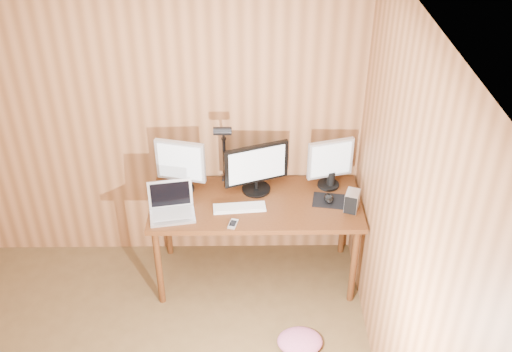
{
  "coord_description": "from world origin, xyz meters",
  "views": [
    {
      "loc": [
        0.89,
        -2.05,
        3.44
      ],
      "look_at": [
        0.93,
        1.58,
        1.02
      ],
      "focal_mm": 42.0,
      "sensor_mm": 36.0,
      "label": 1
    }
  ],
  "objects_px": {
    "phone": "(233,224)",
    "desk_lamp": "(223,145)",
    "laptop": "(172,206)",
    "hard_drive": "(352,201)",
    "desk": "(256,209)",
    "monitor_center": "(256,168)",
    "monitor_left": "(181,165)",
    "mouse": "(329,198)",
    "monitor_right": "(330,162)",
    "speaker": "(331,180)",
    "keyboard": "(239,208)"
  },
  "relations": [
    {
      "from": "monitor_center",
      "to": "hard_drive",
      "type": "height_order",
      "value": "monitor_center"
    },
    {
      "from": "speaker",
      "to": "desk_lamp",
      "type": "xyz_separation_m",
      "value": [
        -0.84,
        0.04,
        0.3
      ]
    },
    {
      "from": "laptop",
      "to": "phone",
      "type": "xyz_separation_m",
      "value": [
        0.46,
        -0.15,
        -0.05
      ]
    },
    {
      "from": "monitor_center",
      "to": "monitor_right",
      "type": "bearing_deg",
      "value": -14.65
    },
    {
      "from": "monitor_left",
      "to": "desk_lamp",
      "type": "distance_m",
      "value": 0.36
    },
    {
      "from": "laptop",
      "to": "monitor_center",
      "type": "bearing_deg",
      "value": 14.31
    },
    {
      "from": "monitor_center",
      "to": "mouse",
      "type": "height_order",
      "value": "monitor_center"
    },
    {
      "from": "speaker",
      "to": "desk_lamp",
      "type": "relative_size",
      "value": 0.22
    },
    {
      "from": "monitor_left",
      "to": "keyboard",
      "type": "relative_size",
      "value": 1.09
    },
    {
      "from": "laptop",
      "to": "phone",
      "type": "bearing_deg",
      "value": -28.09
    },
    {
      "from": "desk_lamp",
      "to": "hard_drive",
      "type": "bearing_deg",
      "value": -28.33
    },
    {
      "from": "monitor_center",
      "to": "desk_lamp",
      "type": "relative_size",
      "value": 0.84
    },
    {
      "from": "keyboard",
      "to": "hard_drive",
      "type": "xyz_separation_m",
      "value": [
        0.84,
        -0.02,
        0.07
      ]
    },
    {
      "from": "desk",
      "to": "laptop",
      "type": "height_order",
      "value": "laptop"
    },
    {
      "from": "monitor_right",
      "to": "desk_lamp",
      "type": "xyz_separation_m",
      "value": [
        -0.82,
        0.03,
        0.14
      ]
    },
    {
      "from": "monitor_left",
      "to": "monitor_right",
      "type": "height_order",
      "value": "monitor_left"
    },
    {
      "from": "keyboard",
      "to": "speaker",
      "type": "relative_size",
      "value": 3.03
    },
    {
      "from": "desk",
      "to": "hard_drive",
      "type": "height_order",
      "value": "hard_drive"
    },
    {
      "from": "phone",
      "to": "speaker",
      "type": "xyz_separation_m",
      "value": [
        0.76,
        0.48,
        0.06
      ]
    },
    {
      "from": "monitor_left",
      "to": "desk_lamp",
      "type": "height_order",
      "value": "desk_lamp"
    },
    {
      "from": "laptop",
      "to": "hard_drive",
      "type": "height_order",
      "value": "laptop"
    },
    {
      "from": "monitor_left",
      "to": "monitor_center",
      "type": "bearing_deg",
      "value": 12.75
    },
    {
      "from": "monitor_right",
      "to": "desk_lamp",
      "type": "bearing_deg",
      "value": 162.38
    },
    {
      "from": "monitor_center",
      "to": "hard_drive",
      "type": "xyz_separation_m",
      "value": [
        0.71,
        -0.26,
        -0.13
      ]
    },
    {
      "from": "desk_lamp",
      "to": "laptop",
      "type": "bearing_deg",
      "value": -145.5
    },
    {
      "from": "keyboard",
      "to": "phone",
      "type": "distance_m",
      "value": 0.2
    },
    {
      "from": "phone",
      "to": "desk_lamp",
      "type": "distance_m",
      "value": 0.63
    },
    {
      "from": "keyboard",
      "to": "desk_lamp",
      "type": "bearing_deg",
      "value": 105.44
    },
    {
      "from": "desk",
      "to": "hard_drive",
      "type": "bearing_deg",
      "value": -13.66
    },
    {
      "from": "keyboard",
      "to": "desk_lamp",
      "type": "height_order",
      "value": "desk_lamp"
    },
    {
      "from": "monitor_right",
      "to": "mouse",
      "type": "height_order",
      "value": "monitor_right"
    },
    {
      "from": "monitor_left",
      "to": "mouse",
      "type": "xyz_separation_m",
      "value": [
        1.13,
        -0.16,
        -0.21
      ]
    },
    {
      "from": "hard_drive",
      "to": "monitor_right",
      "type": "bearing_deg",
      "value": 133.42
    },
    {
      "from": "hard_drive",
      "to": "phone",
      "type": "distance_m",
      "value": 0.9
    },
    {
      "from": "desk",
      "to": "monitor_center",
      "type": "distance_m",
      "value": 0.34
    },
    {
      "from": "monitor_right",
      "to": "hard_drive",
      "type": "relative_size",
      "value": 2.54
    },
    {
      "from": "mouse",
      "to": "speaker",
      "type": "xyz_separation_m",
      "value": [
        0.04,
        0.19,
        0.04
      ]
    },
    {
      "from": "monitor_left",
      "to": "desk_lamp",
      "type": "relative_size",
      "value": 0.74
    },
    {
      "from": "mouse",
      "to": "monitor_right",
      "type": "bearing_deg",
      "value": 96.52
    },
    {
      "from": "speaker",
      "to": "monitor_right",
      "type": "bearing_deg",
      "value": 151.08
    },
    {
      "from": "monitor_center",
      "to": "monitor_left",
      "type": "height_order",
      "value": "monitor_left"
    },
    {
      "from": "monitor_right",
      "to": "mouse",
      "type": "xyz_separation_m",
      "value": [
        -0.02,
        -0.2,
        -0.2
      ]
    },
    {
      "from": "keyboard",
      "to": "hard_drive",
      "type": "height_order",
      "value": "hard_drive"
    },
    {
      "from": "laptop",
      "to": "mouse",
      "type": "bearing_deg",
      "value": -3.34
    },
    {
      "from": "monitor_center",
      "to": "speaker",
      "type": "distance_m",
      "value": 0.61
    },
    {
      "from": "laptop",
      "to": "speaker",
      "type": "xyz_separation_m",
      "value": [
        1.22,
        0.32,
        0.01
      ]
    },
    {
      "from": "speaker",
      "to": "keyboard",
      "type": "bearing_deg",
      "value": -158.49
    },
    {
      "from": "desk",
      "to": "monitor_center",
      "type": "bearing_deg",
      "value": 87.08
    },
    {
      "from": "monitor_center",
      "to": "keyboard",
      "type": "height_order",
      "value": "monitor_center"
    },
    {
      "from": "monitor_left",
      "to": "speaker",
      "type": "height_order",
      "value": "monitor_left"
    }
  ]
}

